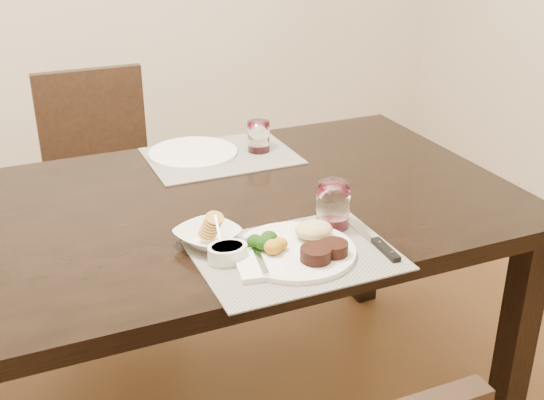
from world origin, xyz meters
name	(u,v)px	position (x,y,z in m)	size (l,w,h in m)	color
dining_table	(161,239)	(0.00, 0.00, 0.67)	(2.00, 1.00, 0.75)	black
chair_far	(102,174)	(0.00, 0.93, 0.50)	(0.42, 0.42, 0.90)	black
placemat_near	(296,255)	(0.23, -0.36, 0.75)	(0.46, 0.34, 0.00)	gray
placemat_far	(221,156)	(0.29, 0.32, 0.75)	(0.46, 0.34, 0.00)	gray
dinner_plate	(301,247)	(0.25, -0.36, 0.77)	(0.29, 0.29, 0.05)	silver
napkin_fork	(256,259)	(0.14, -0.36, 0.76)	(0.13, 0.20, 0.02)	silver
steak_knife	(379,244)	(0.43, -0.41, 0.76)	(0.03, 0.25, 0.01)	silver
cracker_bowl	(207,235)	(0.06, -0.22, 0.77)	(0.19, 0.19, 0.06)	silver
sauce_ramekin	(227,252)	(0.08, -0.32, 0.77)	(0.09, 0.14, 0.07)	silver
wine_glass_near	(333,207)	(0.38, -0.27, 0.81)	(0.08, 0.08, 0.12)	white
far_plate	(193,153)	(0.21, 0.36, 0.76)	(0.28, 0.28, 0.01)	silver
wine_glass_far	(259,138)	(0.42, 0.31, 0.80)	(0.07, 0.07, 0.10)	white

